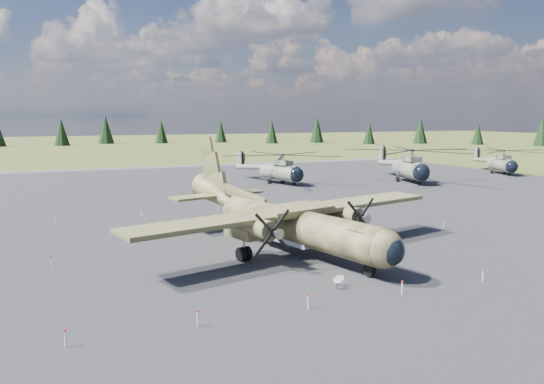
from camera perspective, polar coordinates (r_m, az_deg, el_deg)
name	(u,v)px	position (r m, az deg, el deg)	size (l,w,h in m)	color
ground	(277,245)	(42.11, 0.54, -5.77)	(500.00, 500.00, 0.00)	#4F5526
apron	(236,222)	(51.23, -3.88, -3.26)	(120.00, 120.00, 0.04)	#525357
transport_plane	(285,218)	(40.07, 1.41, -2.79)	(26.48, 23.70, 8.79)	#31371E
helicopter_near	(281,163)	(79.09, 0.93, 3.16)	(22.27, 22.84, 4.53)	#64695B
helicopter_mid	(410,159)	(83.75, 14.65, 3.47)	(24.11, 25.38, 5.13)	#64695B
helicopter_far	(502,157)	(101.02, 23.51, 3.48)	(21.25, 21.46, 4.29)	#64695B
info_placard_left	(337,282)	(31.89, 7.05, -9.54)	(0.50, 0.30, 0.73)	gray
info_placard_right	(340,279)	(32.51, 7.34, -9.26)	(0.46, 0.26, 0.68)	gray
barrier_fence	(272,240)	(41.75, 0.00, -5.18)	(33.12, 29.62, 0.85)	silver
treeline	(228,179)	(45.31, -4.78, 1.36)	(338.63, 334.97, 10.97)	black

